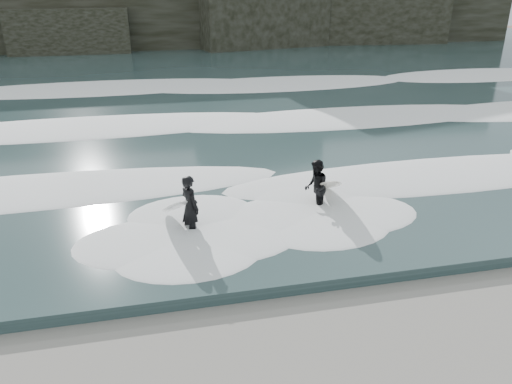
% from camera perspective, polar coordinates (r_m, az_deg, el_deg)
% --- Properties ---
extents(sea, '(90.00, 52.00, 0.30)m').
position_cam_1_polar(sea, '(35.27, -9.21, 12.87)').
color(sea, '#293E3F').
rests_on(sea, ground).
extents(foam_near, '(60.00, 3.20, 0.20)m').
position_cam_1_polar(foam_near, '(15.95, -4.31, 1.27)').
color(foam_near, white).
rests_on(foam_near, sea).
extents(foam_mid, '(60.00, 4.00, 0.24)m').
position_cam_1_polar(foam_mid, '(22.55, -6.95, 7.85)').
color(foam_mid, white).
rests_on(foam_mid, sea).
extents(foam_far, '(60.00, 4.80, 0.30)m').
position_cam_1_polar(foam_far, '(31.29, -8.73, 12.15)').
color(foam_far, white).
rests_on(foam_far, sea).
extents(surfer_left, '(1.18, 1.80, 1.75)m').
position_cam_1_polar(surfer_left, '(13.09, -7.86, -1.72)').
color(surfer_left, black).
rests_on(surfer_left, ground).
extents(surfer_right, '(1.42, 2.24, 1.65)m').
position_cam_1_polar(surfer_right, '(14.41, 7.13, 0.54)').
color(surfer_right, black).
rests_on(surfer_right, ground).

